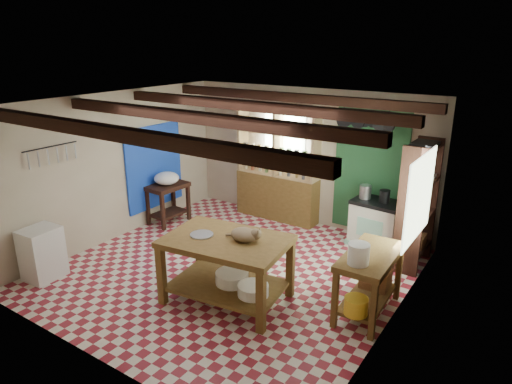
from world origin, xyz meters
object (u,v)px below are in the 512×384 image
Objects in this scene: work_table at (227,270)px; stove at (376,223)px; white_cabinet at (42,253)px; right_counter at (369,283)px; prep_table at (168,203)px; cat at (244,235)px.

work_table reaches higher than stove.
right_counter reaches higher than white_cabinet.
stove is at bearing 105.29° from right_counter.
work_table reaches higher than prep_table.
white_cabinet is at bearing -166.32° from work_table.
stove is 2.17× the size of cat.
cat is (2.90, -1.54, 0.62)m from prep_table.
white_cabinet reaches higher than prep_table.
stove is 2.16m from right_counter.
cat reaches higher than work_table.
cat is at bearing 11.31° from work_table.
stove reaches higher than white_cabinet.
right_counter is 3.09× the size of cat.
cat reaches higher than stove.
cat is (-1.48, -0.69, 0.58)m from right_counter.
work_table is 2.04× the size of white_cabinet.
right_counter is at bearing -7.29° from prep_table.
stove is 1.05× the size of white_cabinet.
white_cabinet is (-2.68, -1.03, -0.06)m from work_table.
work_table is 0.60m from cat.
work_table is 2.87m from white_cabinet.
white_cabinet is at bearing -129.38° from stove.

